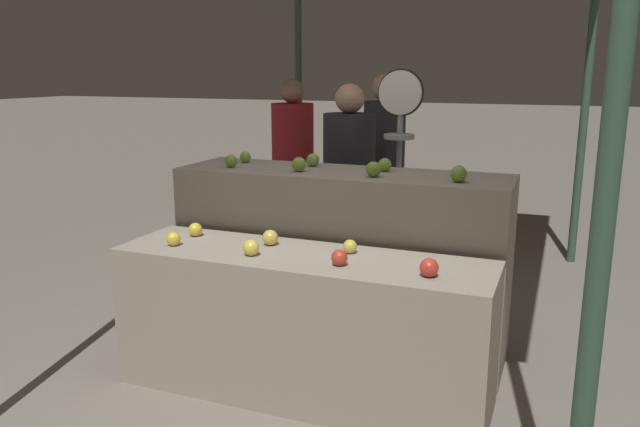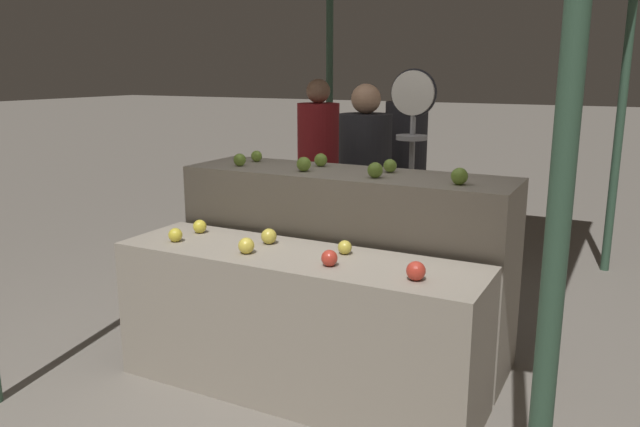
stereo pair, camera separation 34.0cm
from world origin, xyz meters
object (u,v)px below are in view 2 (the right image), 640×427
(person_customer_left, at_px, (405,163))
(person_customer_right, at_px, (318,157))
(produce_scale, at_px, (412,140))
(person_vendor_at_scale, at_px, (365,180))

(person_customer_left, bearing_deg, person_customer_right, 6.76)
(produce_scale, xyz_separation_m, person_vendor_at_scale, (-0.42, 0.22, -0.33))
(person_vendor_at_scale, xyz_separation_m, person_customer_right, (-0.83, 0.86, 0.01))
(produce_scale, height_order, person_customer_right, produce_scale)
(person_customer_left, xyz_separation_m, person_customer_right, (-0.91, 0.24, -0.04))
(person_customer_right, bearing_deg, person_vendor_at_scale, 131.09)
(produce_scale, relative_size, person_customer_right, 1.05)
(person_vendor_at_scale, relative_size, person_customer_right, 0.99)
(person_customer_left, bearing_deg, person_vendor_at_scale, 104.22)
(person_vendor_at_scale, distance_m, person_customer_right, 1.19)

